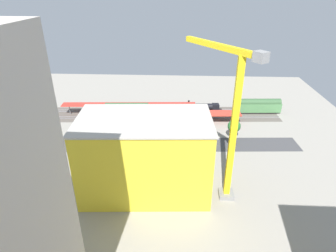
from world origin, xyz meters
TOP-DOWN VIEW (x-y plane):
  - ground_plane at (0.00, 0.00)m, footprint 146.53×146.53m
  - rail_bed at (0.00, -18.86)m, footprint 92.27×19.89m
  - street_asphalt at (0.00, 5.54)m, footprint 91.94×14.17m
  - track_rails at (0.00, -18.86)m, footprint 91.44×13.48m
  - platform_canopy_near at (-2.95, -11.42)m, footprint 53.04×8.05m
  - platform_canopy_far at (14.16, -18.27)m, footprint 53.58×7.03m
  - locomotive at (-16.11, -22.23)m, footprint 15.42×3.42m
  - passenger_coach at (-37.79, -22.23)m, footprint 19.17×4.09m
  - freight_coach_far at (14.44, -15.49)m, footprint 17.60×3.86m
  - parked_car_0 at (-14.60, 8.67)m, footprint 4.35×2.09m
  - parked_car_1 at (-6.33, 8.39)m, footprint 4.16×2.25m
  - parked_car_2 at (1.72, 9.34)m, footprint 4.54×1.82m
  - parked_car_3 at (10.86, 8.69)m, footprint 4.57×1.99m
  - parked_car_4 at (19.33, 8.53)m, footprint 4.46×1.82m
  - parked_car_5 at (26.97, 9.17)m, footprint 4.83×2.22m
  - construction_building at (1.67, 27.72)m, footprint 31.79×19.03m
  - construction_roof_slab at (1.67, 27.72)m, footprint 32.42×19.66m
  - tower_crane at (-17.64, 28.60)m, footprint 14.97×20.46m
  - box_truck_0 at (-5.41, 12.61)m, footprint 8.78×3.12m
  - box_truck_1 at (14.64, 14.39)m, footprint 8.61×3.17m
  - box_truck_2 at (7.13, 13.95)m, footprint 8.58×3.51m
  - street_tree_0 at (18.51, -0.31)m, footprint 5.91×5.91m
  - street_tree_1 at (0.72, 0.93)m, footprint 5.27×5.27m
  - street_tree_2 at (21.00, 0.70)m, footprint 6.27×6.27m
  - street_tree_3 at (-24.73, 0.29)m, footprint 4.32×4.32m
  - street_tree_4 at (5.40, 1.40)m, footprint 6.35×6.35m
  - street_tree_5 at (-0.77, 0.59)m, footprint 4.14×4.14m
  - traffic_light at (8.51, 1.16)m, footprint 0.50×0.36m

SIDE VIEW (x-z plane):
  - ground_plane at x=0.00m, z-range 0.00..0.00m
  - rail_bed at x=0.00m, z-range 0.00..0.01m
  - street_asphalt at x=0.00m, z-range 0.00..0.01m
  - track_rails at x=0.00m, z-range 0.12..0.24m
  - parked_car_1 at x=-6.33m, z-range -0.08..1.54m
  - parked_car_3 at x=10.86m, z-range -0.08..1.56m
  - parked_car_4 at x=19.33m, z-range -0.10..1.60m
  - parked_car_2 at x=1.72m, z-range -0.09..1.64m
  - parked_car_0 at x=-14.60m, z-range -0.11..1.69m
  - parked_car_5 at x=26.97m, z-range -0.11..1.69m
  - box_truck_2 at x=7.13m, z-range 0.01..3.15m
  - box_truck_0 at x=-5.41m, z-range -0.02..3.19m
  - box_truck_1 at x=14.64m, z-range -0.01..3.21m
  - locomotive at x=-16.11m, z-range -0.73..4.21m
  - freight_coach_far at x=14.44m, z-range 0.16..6.14m
  - passenger_coach at x=-37.79m, z-range 0.16..6.24m
  - platform_canopy_near at x=-2.95m, z-range 1.77..5.77m
  - platform_canopy_far at x=14.16m, z-range 1.99..6.39m
  - traffic_light at x=8.51m, z-range 1.09..8.06m
  - street_tree_3 at x=-24.73m, z-range 1.32..8.33m
  - street_tree_0 at x=18.51m, z-range 1.10..9.25m
  - street_tree_5 at x=-0.77m, z-range 1.65..9.15m
  - street_tree_1 at x=0.72m, z-range 1.47..9.75m
  - street_tree_4 at x=5.40m, z-range 1.27..10.21m
  - street_tree_2 at x=21.00m, z-range 1.46..10.68m
  - construction_building at x=1.67m, z-range 0.00..19.49m
  - construction_roof_slab at x=1.67m, z-range 19.49..19.89m
  - tower_crane at x=-17.64m, z-range 2.92..39.59m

